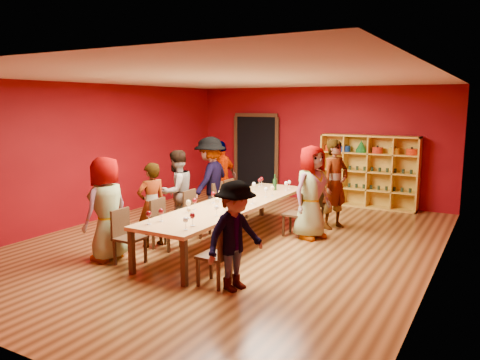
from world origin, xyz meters
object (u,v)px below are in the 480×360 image
Objects in this scene: chair_person_left_4 at (233,197)px; person_left_4 at (221,179)px; chair_person_left_2 at (194,210)px; person_right_4 at (335,184)px; chair_person_right_0 at (219,252)px; person_right_3 at (311,192)px; person_left_2 at (177,192)px; person_left_1 at (152,205)px; wine_bottle at (275,184)px; chair_person_right_4 at (316,202)px; chair_person_left_3 at (222,201)px; spittoon_bowl at (237,202)px; shelving_unit at (369,168)px; chair_person_left_1 at (163,221)px; person_left_0 at (107,209)px; person_left_3 at (210,180)px; chair_person_right_3 at (299,211)px; tasting_table at (232,206)px; chair_person_left_0 at (126,234)px; person_right_0 at (235,236)px.

chair_person_left_4 is 0.51× the size of person_left_4.
person_right_4 is at bearing 40.22° from chair_person_left_2.
person_right_3 reaches higher than chair_person_right_0.
person_left_1 is at bearing 21.48° from person_left_2.
wine_bottle is (1.03, -0.01, 0.38)m from chair_person_left_4.
chair_person_right_4 is 0.59m from person_right_4.
chair_person_left_3 and spittoon_bowl have the same top height.
chair_person_left_1 is at bearing -113.86° from shelving_unit.
person_left_3 is (0.12, 2.94, 0.07)m from person_left_0.
person_left_4 reaches higher than chair_person_left_2.
chair_person_left_4 is (-2.31, -2.74, -0.49)m from shelving_unit.
person_left_1 is 1.72× the size of chair_person_right_0.
person_left_2 is 0.90× the size of person_right_4.
chair_person_right_0 is at bearing -77.19° from wine_bottle.
chair_person_right_3 is (2.22, 2.85, -0.36)m from person_left_0.
chair_person_left_2 is at bearing -152.65° from chair_person_right_3.
chair_person_right_3 is (2.07, 1.91, -0.27)m from person_left_1.
spittoon_bowl is (0.17, -0.13, 0.12)m from tasting_table.
chair_person_left_2 is at bearing 175.52° from tasting_table.
person_left_2 is at bearing -112.22° from chair_person_left_3.
person_left_1 reaches higher than chair_person_left_2.
chair_person_left_4 is 0.50m from person_left_4.
person_left_3 is (-0.29, 1.03, 0.44)m from chair_person_left_2.
person_left_3 is 2.35m from person_right_3.
spittoon_bowl is (1.33, 0.77, 0.05)m from person_left_1.
chair_person_left_0 is 2.63× the size of wine_bottle.
person_left_1 is 2.03m from chair_person_left_3.
chair_person_right_3 and spittoon_bowl have the same top height.
person_right_4 is (2.22, 3.79, 0.43)m from chair_person_left_0.
chair_person_right_4 is at bearing 113.71° from person_right_4.
chair_person_right_4 is at bearing 151.48° from person_left_0.
spittoon_bowl is (-0.74, 1.77, 0.32)m from chair_person_right_0.
person_left_2 is (-0.42, 1.91, 0.33)m from chair_person_left_0.
person_left_4 is (-1.23, 1.58, 0.18)m from tasting_table.
chair_person_right_0 is at bearing -64.48° from tasting_table.
chair_person_right_4 is at bearing 25.16° from chair_person_left_3.
chair_person_left_1 is at bearing 153.79° from person_right_3.
chair_person_left_0 is 0.48× the size of person_right_4.
tasting_table is 0.94m from chair_person_left_2.
shelving_unit is 6.26m from chair_person_right_0.
person_left_1 is 2.51m from chair_person_left_4.
person_right_4 is (0.16, 0.94, 0.03)m from person_right_3.
person_left_1 reaches higher than chair_person_left_1.
person_right_0 is (1.17, -1.91, 0.07)m from tasting_table.
chair_person_left_3 is at bearing 134.74° from person_right_4.
person_left_2 reaches higher than chair_person_left_3.
shelving_unit is at bearing 136.13° from person_left_3.
chair_person_left_0 is at bearing 165.12° from person_right_3.
chair_person_left_0 is 2.94m from chair_person_left_3.
person_left_2 is 0.93× the size of person_right_3.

